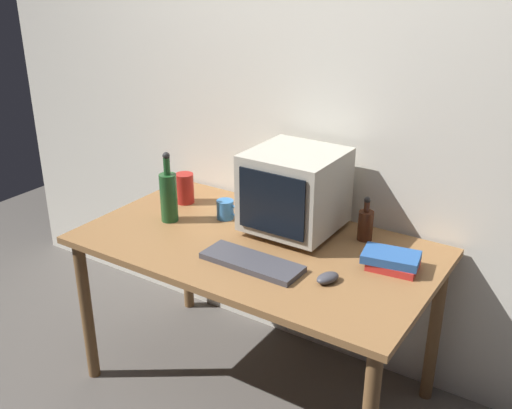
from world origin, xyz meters
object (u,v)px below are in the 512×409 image
bottle_tall (169,195)px  mug (226,210)px  book_stack (392,261)px  metal_canister (185,188)px  computer_mouse (328,278)px  keyboard (252,262)px  crt_monitor (295,191)px  bottle_short (366,224)px

bottle_tall → mug: (0.21, 0.16, -0.08)m
bottle_tall → book_stack: size_ratio=1.39×
mug → metal_canister: metal_canister is taller
mug → computer_mouse: bearing=-21.7°
book_stack → metal_canister: metal_canister is taller
computer_mouse → metal_canister: metal_canister is taller
bottle_tall → book_stack: 1.04m
keyboard → crt_monitor: bearing=93.4°
bottle_tall → bottle_short: bottle_tall is taller
computer_mouse → bottle_short: bearing=113.6°
computer_mouse → bottle_tall: bottle_tall is taller
computer_mouse → mug: 0.71m
keyboard → bottle_short: size_ratio=2.11×
book_stack → computer_mouse: bearing=-124.7°
keyboard → bottle_short: 0.54m
crt_monitor → book_stack: crt_monitor is taller
bottle_short → book_stack: (0.19, -0.18, -0.04)m
bottle_short → book_stack: bearing=-43.0°
crt_monitor → keyboard: crt_monitor is taller
bottle_short → mug: size_ratio=1.66×
bottle_short → metal_canister: size_ratio=1.33×
metal_canister → mug: bearing=-9.6°
crt_monitor → bottle_short: 0.34m
crt_monitor → keyboard: 0.41m
computer_mouse → metal_canister: 1.00m
computer_mouse → book_stack: size_ratio=0.42×
keyboard → mug: (-0.35, 0.31, 0.03)m
bottle_tall → mug: size_ratio=2.77×
keyboard → book_stack: (0.48, 0.28, 0.02)m
bottle_short → metal_canister: 0.92m
crt_monitor → metal_canister: 0.63m
computer_mouse → book_stack: (0.16, 0.23, 0.02)m
crt_monitor → bottle_tall: 0.58m
bottle_tall → mug: bottle_tall is taller
keyboard → mug: size_ratio=3.50×
crt_monitor → bottle_short: bearing=17.2°
computer_mouse → bottle_tall: size_ratio=0.30×
keyboard → bottle_short: bottle_short is taller
crt_monitor → book_stack: bearing=-9.9°
bottle_short → book_stack: size_ratio=0.83×
bottle_short → computer_mouse: bearing=-85.8°
crt_monitor → mug: crt_monitor is taller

